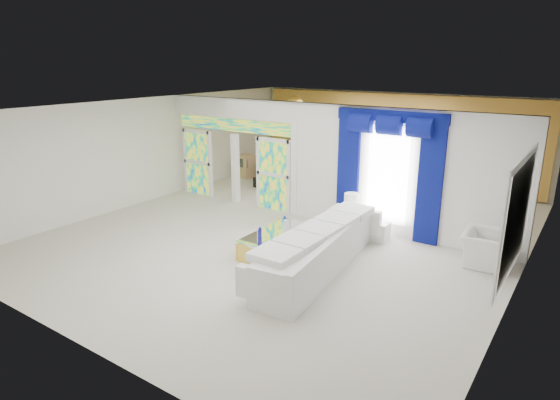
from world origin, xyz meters
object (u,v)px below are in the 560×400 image
Objects in this scene: armchair at (487,248)px; grand_piano at (294,167)px; console_table at (362,228)px; white_sofa at (320,251)px; coffee_table at (273,241)px.

grand_piano is (-7.15, 3.82, 0.10)m from armchair.
grand_piano is at bearing 139.03° from console_table.
armchair is at bearing 32.51° from white_sofa.
grand_piano is at bearing 59.42° from armchair.
coffee_table is at bearing 161.00° from white_sofa.
coffee_table is 4.44m from armchair.
console_table reaches higher than coffee_table.
console_table is 0.75× the size of grand_piano.
grand_piano is at bearing 120.30° from white_sofa.
white_sofa reaches higher than armchair.
coffee_table is 2.26m from console_table.
white_sofa is 3.94× the size of armchair.
white_sofa is 1.39m from coffee_table.
console_table is at bearing 87.26° from armchair.
coffee_table is 6.49m from grand_piano.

